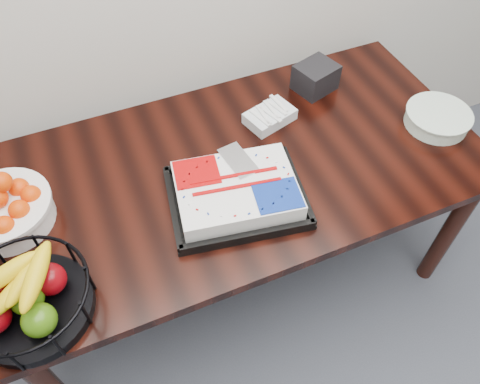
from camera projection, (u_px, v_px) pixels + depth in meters
name	position (u px, v px, depth m)	size (l,w,h in m)	color
table	(236.00, 180.00, 1.74)	(1.80, 0.90, 0.75)	black
cake_tray	(236.00, 193.00, 1.54)	(0.50, 0.42, 0.09)	black
tangerine_bowl	(2.00, 206.00, 1.45)	(0.30, 0.30, 0.19)	white
fruit_basket	(27.00, 298.00, 1.26)	(0.35, 0.35, 0.19)	black
plate_stack	(437.00, 118.00, 1.78)	(0.25, 0.25, 0.06)	white
fork_bag	(270.00, 116.00, 1.80)	(0.21, 0.17, 0.05)	silver
napkin_box	(315.00, 77.00, 1.90)	(0.15, 0.13, 0.11)	black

